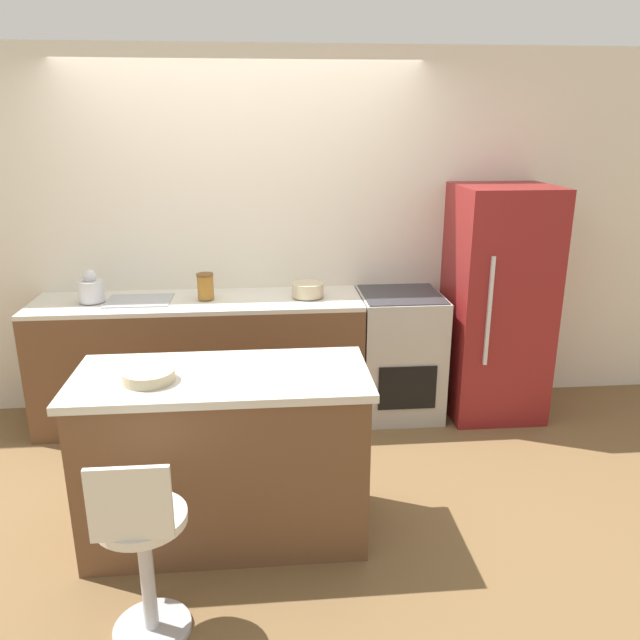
{
  "coord_description": "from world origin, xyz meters",
  "views": [
    {
      "loc": [
        0.13,
        -3.92,
        2.1
      ],
      "look_at": [
        0.45,
        -0.36,
        0.96
      ],
      "focal_mm": 35.0,
      "sensor_mm": 36.0,
      "label": 1
    }
  ],
  "objects_px": {
    "oven_range": "(399,354)",
    "stool_chair": "(143,551)",
    "refrigerator": "(497,303)",
    "kettle": "(91,289)",
    "mixing_bowl": "(308,290)"
  },
  "relations": [
    {
      "from": "kettle",
      "to": "mixing_bowl",
      "type": "relative_size",
      "value": 0.99
    },
    {
      "from": "stool_chair",
      "to": "mixing_bowl",
      "type": "relative_size",
      "value": 3.98
    },
    {
      "from": "oven_range",
      "to": "stool_chair",
      "type": "height_order",
      "value": "oven_range"
    },
    {
      "from": "refrigerator",
      "to": "mixing_bowl",
      "type": "distance_m",
      "value": 1.38
    },
    {
      "from": "stool_chair",
      "to": "kettle",
      "type": "height_order",
      "value": "kettle"
    },
    {
      "from": "refrigerator",
      "to": "stool_chair",
      "type": "xyz_separation_m",
      "value": [
        -2.19,
        -2.03,
        -0.41
      ]
    },
    {
      "from": "oven_range",
      "to": "stool_chair",
      "type": "xyz_separation_m",
      "value": [
        -1.49,
        -2.05,
        -0.03
      ]
    },
    {
      "from": "oven_range",
      "to": "stool_chair",
      "type": "distance_m",
      "value": 2.54
    },
    {
      "from": "refrigerator",
      "to": "stool_chair",
      "type": "relative_size",
      "value": 1.88
    },
    {
      "from": "refrigerator",
      "to": "kettle",
      "type": "distance_m",
      "value": 2.86
    },
    {
      "from": "oven_range",
      "to": "mixing_bowl",
      "type": "distance_m",
      "value": 0.84
    },
    {
      "from": "kettle",
      "to": "refrigerator",
      "type": "bearing_deg",
      "value": -0.51
    },
    {
      "from": "refrigerator",
      "to": "kettle",
      "type": "bearing_deg",
      "value": 179.49
    },
    {
      "from": "mixing_bowl",
      "to": "oven_range",
      "type": "bearing_deg",
      "value": 0.22
    },
    {
      "from": "refrigerator",
      "to": "kettle",
      "type": "xyz_separation_m",
      "value": [
        -2.85,
        0.03,
        0.17
      ]
    }
  ]
}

